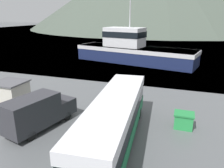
# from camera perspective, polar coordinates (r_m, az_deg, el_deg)

# --- Properties ---
(water_surface) EXTENTS (240.00, 240.00, 0.00)m
(water_surface) POSITION_cam_1_polar(r_m,az_deg,el_deg) (145.12, 18.71, 13.54)
(water_surface) COLOR slate
(water_surface) RESTS_ON ground
(tour_bus) EXTENTS (3.57, 12.06, 3.16)m
(tour_bus) POSITION_cam_1_polar(r_m,az_deg,el_deg) (14.26, 0.74, -9.14)
(tour_bus) COLOR #146B3D
(tour_bus) RESTS_ON ground
(delivery_van) EXTENTS (3.19, 6.05, 2.62)m
(delivery_van) POSITION_cam_1_polar(r_m,az_deg,el_deg) (17.21, -18.71, -6.79)
(delivery_van) COLOR #2D2D33
(delivery_van) RESTS_ON ground
(fishing_boat) EXTENTS (22.21, 10.02, 10.52)m
(fishing_boat) POSITION_cam_1_polar(r_m,az_deg,el_deg) (39.68, 5.33, 8.90)
(fishing_boat) COLOR #19234C
(fishing_boat) RESTS_ON water_surface
(storage_bin) EXTENTS (1.46, 1.20, 1.20)m
(storage_bin) POSITION_cam_1_polar(r_m,az_deg,el_deg) (17.54, 18.20, -8.99)
(storage_bin) COLOR green
(storage_bin) RESTS_ON ground
(dock_kiosk) EXTENTS (2.77, 2.58, 2.51)m
(dock_kiosk) POSITION_cam_1_polar(r_m,az_deg,el_deg) (21.92, -24.88, -2.54)
(dock_kiosk) COLOR beige
(dock_kiosk) RESTS_ON ground
(small_boat) EXTENTS (7.82, 4.94, 0.85)m
(small_boat) POSITION_cam_1_polar(r_m,az_deg,el_deg) (57.49, -2.87, 9.87)
(small_boat) COLOR #1E5138
(small_boat) RESTS_ON water_surface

